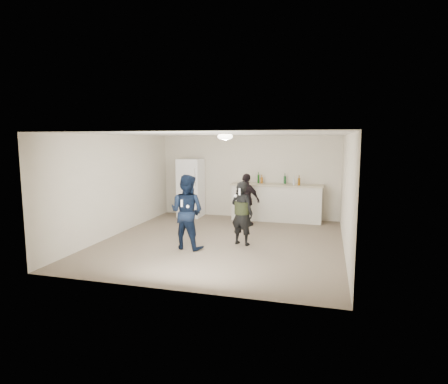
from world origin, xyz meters
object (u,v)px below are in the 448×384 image
(counter, at_px, (276,203))
(man, at_px, (187,212))
(fridge, at_px, (191,188))
(shaker, at_px, (247,181))
(woman, at_px, (242,213))
(spectator, at_px, (246,200))

(counter, xyz_separation_m, man, (-1.51, -3.40, 0.29))
(fridge, bearing_deg, shaker, -1.76)
(counter, height_order, woman, woman)
(woman, bearing_deg, fridge, -33.78)
(man, bearing_deg, shaker, -91.76)
(counter, relative_size, man, 1.59)
(counter, distance_m, man, 3.73)
(counter, bearing_deg, shaker, -171.76)
(fridge, height_order, man, fridge)
(shaker, xyz_separation_m, spectator, (0.15, -0.77, -0.44))
(counter, distance_m, spectator, 1.16)
(counter, height_order, man, man)
(woman, xyz_separation_m, spectator, (-0.30, 1.90, 0.00))
(shaker, height_order, man, man)
(fridge, height_order, shaker, fridge)
(counter, height_order, shaker, shaker)
(spectator, bearing_deg, fridge, 1.35)
(counter, xyz_separation_m, shaker, (-0.86, -0.13, 0.65))
(fridge, height_order, woman, fridge)
(shaker, relative_size, spectator, 0.12)
(shaker, distance_m, spectator, 0.90)
(fridge, bearing_deg, woman, -50.42)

